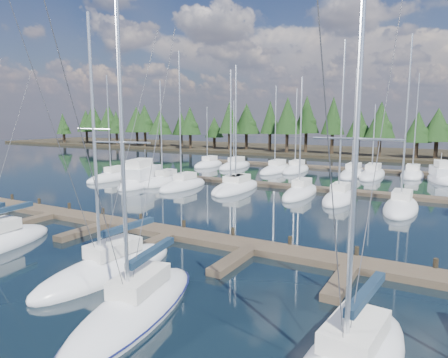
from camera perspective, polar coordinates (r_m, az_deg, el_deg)
The scene contains 10 objects.
ground at distance 38.30m, azimuth 3.73°, elevation -3.56°, with size 260.00×260.00×0.00m, color black.
far_shore at distance 95.49m, azimuth 19.49°, elevation 3.55°, with size 220.00×30.00×0.60m, color black.
main_dock at distance 27.73m, azimuth -7.71°, elevation -8.01°, with size 44.00×6.13×0.90m.
back_docks at distance 56.31m, azimuth 12.36°, elevation 0.44°, with size 50.00×21.80×0.40m.
front_sailboat_3 at distance 22.35m, azimuth -16.21°, elevation -12.25°, with size 3.31×9.08×13.87m.
front_sailboat_4 at distance 17.90m, azimuth -12.57°, elevation -17.65°, with size 4.47×9.82×13.17m.
back_sailboat_rows at distance 51.59m, azimuth 11.40°, elevation -0.21°, with size 47.30×30.64×16.25m.
motor_yacht_left at distance 50.30m, azimuth -11.66°, elevation -0.11°, with size 5.80×10.87×5.19m.
motor_yacht_right at distance 59.04m, azimuth 28.63°, elevation 0.22°, with size 4.77×9.20×4.39m.
tree_line at distance 85.34m, azimuth 19.37°, elevation 7.70°, with size 187.23×11.67×12.67m.
Camera 1 is at (16.06, -3.80, 8.18)m, focal length 32.00 mm.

